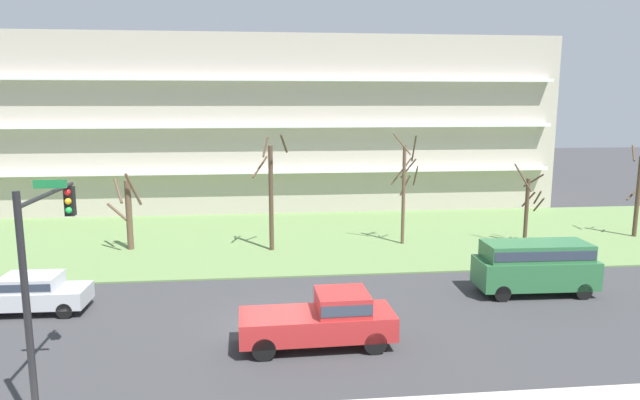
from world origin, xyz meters
name	(u,v)px	position (x,y,z in m)	size (l,w,h in m)	color
ground	(277,326)	(0.00, 0.00, 0.00)	(160.00, 160.00, 0.00)	#38383A
grass_lawn_strip	(270,239)	(0.00, 14.00, 0.04)	(80.00, 16.00, 0.08)	#66844C
apartment_building	(265,123)	(0.00, 27.22, 6.75)	(45.49, 11.39, 13.49)	#B2A899
tree_far_left	(128,212)	(-8.08, 12.08, 2.30)	(1.97, 1.47, 4.60)	brown
tree_left	(271,193)	(0.07, 11.15, 3.41)	(2.08, 2.05, 6.79)	#4C3828
tree_center	(405,188)	(7.99, 11.82, 3.46)	(1.59, 1.55, 6.71)	brown
tree_right	(528,206)	(15.34, 11.00, 2.36)	(1.76, 1.75, 4.89)	#4C3828
tree_far_right	(638,193)	(23.05, 12.07, 2.89)	(1.43, 1.17, 6.05)	#4C3828
sedan_silver_near_left	(32,292)	(-9.87, 2.50, 0.87)	(4.45, 1.92, 1.57)	#B7BABF
pickup_red_center_left	(324,318)	(1.59, -1.99, 1.02)	(5.45, 2.14, 1.95)	#B22828
van_green_center_right	(535,264)	(11.60, 2.50, 1.40)	(5.26, 2.15, 2.36)	#2D6B3D
traffic_signal_mast	(44,260)	(-6.37, -5.27, 4.30)	(0.90, 4.15, 6.39)	black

